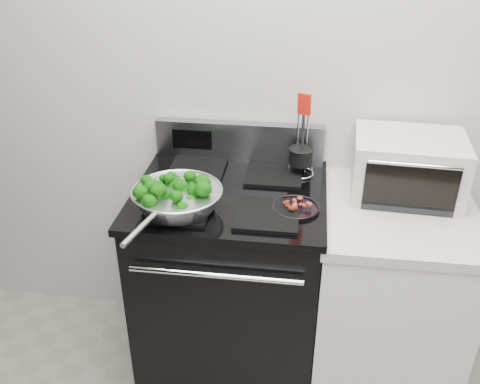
% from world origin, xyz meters
% --- Properties ---
extents(back_wall, '(4.00, 0.02, 2.70)m').
position_xyz_m(back_wall, '(0.00, 1.75, 1.35)').
color(back_wall, beige).
rests_on(back_wall, ground).
extents(gas_range, '(0.79, 0.69, 1.13)m').
position_xyz_m(gas_range, '(-0.30, 1.41, 0.49)').
color(gas_range, black).
rests_on(gas_range, floor).
extents(counter, '(0.62, 0.68, 0.92)m').
position_xyz_m(counter, '(0.39, 1.41, 0.46)').
color(counter, white).
rests_on(counter, floor).
extents(skillet, '(0.35, 0.55, 0.08)m').
position_xyz_m(skillet, '(-0.48, 1.24, 1.00)').
color(skillet, silver).
rests_on(skillet, gas_range).
extents(broccoli_pile, '(0.28, 0.28, 0.10)m').
position_xyz_m(broccoli_pile, '(-0.48, 1.24, 1.02)').
color(broccoli_pile, black).
rests_on(broccoli_pile, skillet).
extents(bacon_plate, '(0.18, 0.18, 0.04)m').
position_xyz_m(bacon_plate, '(-0.03, 1.31, 0.97)').
color(bacon_plate, black).
rests_on(bacon_plate, gas_range).
extents(utensil_holder, '(0.12, 0.12, 0.37)m').
position_xyz_m(utensil_holder, '(-0.02, 1.61, 1.02)').
color(utensil_holder, silver).
rests_on(utensil_holder, gas_range).
extents(toaster_oven, '(0.45, 0.36, 0.25)m').
position_xyz_m(toaster_oven, '(0.41, 1.55, 1.05)').
color(toaster_oven, silver).
rests_on(toaster_oven, counter).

